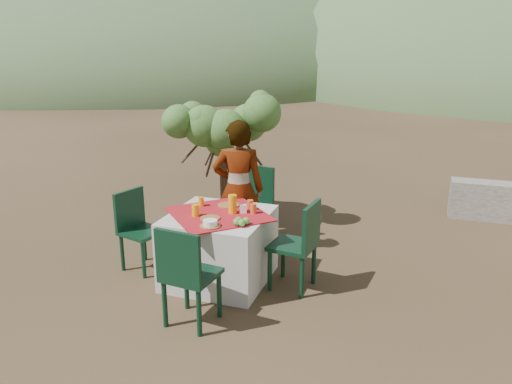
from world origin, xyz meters
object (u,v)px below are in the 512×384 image
(table, at_px, (219,247))
(shrub_tree, at_px, (228,134))
(chair_far, at_px, (253,201))
(person, at_px, (238,190))
(chair_near, at_px, (186,273))
(chair_right, at_px, (300,242))
(chair_left, at_px, (137,226))
(juice_pitcher, at_px, (233,204))

(table, height_order, shrub_tree, shrub_tree)
(table, distance_m, chair_far, 1.16)
(person, xyz_separation_m, shrub_tree, (-0.51, 0.96, 0.47))
(chair_near, bearing_deg, chair_right, -120.87)
(chair_far, xyz_separation_m, chair_left, (-0.98, -1.16, -0.04))
(person, relative_size, juice_pitcher, 8.37)
(table, bearing_deg, person, 92.84)
(chair_far, xyz_separation_m, chair_near, (0.10, -2.10, -0.01))
(chair_near, relative_size, juice_pitcher, 4.86)
(chair_left, xyz_separation_m, chair_right, (1.86, 0.08, 0.03))
(table, distance_m, chair_left, 1.00)
(chair_right, relative_size, shrub_tree, 0.58)
(chair_left, bearing_deg, juice_pitcher, -70.93)
(chair_right, relative_size, person, 0.58)
(table, height_order, chair_far, chair_far)
(chair_left, distance_m, juice_pitcher, 1.19)
(table, bearing_deg, chair_left, -179.36)
(chair_far, distance_m, chair_left, 1.52)
(person, bearing_deg, chair_right, 128.65)
(chair_right, bearing_deg, chair_left, -80.43)
(juice_pitcher, bearing_deg, chair_near, -92.56)
(chair_right, bearing_deg, juice_pitcher, -82.30)
(chair_far, bearing_deg, table, -77.39)
(chair_right, xyz_separation_m, person, (-0.90, 0.61, 0.30))
(chair_far, distance_m, shrub_tree, 1.05)
(chair_far, relative_size, juice_pitcher, 4.99)
(table, xyz_separation_m, chair_far, (-0.01, 1.15, 0.17))
(table, xyz_separation_m, chair_right, (0.87, 0.07, 0.15))
(chair_near, distance_m, chair_left, 1.44)
(chair_near, xyz_separation_m, shrub_tree, (-0.64, 2.60, 0.77))
(chair_near, distance_m, juice_pitcher, 1.07)
(shrub_tree, relative_size, juice_pitcher, 8.31)
(table, relative_size, chair_left, 1.43)
(chair_far, bearing_deg, shrub_tree, 149.37)
(table, bearing_deg, juice_pitcher, 25.21)
(chair_far, height_order, chair_left, chair_far)
(chair_right, xyz_separation_m, shrub_tree, (-1.42, 1.57, 0.77))
(table, bearing_deg, chair_near, -84.66)
(shrub_tree, bearing_deg, chair_left, -105.01)
(chair_far, relative_size, shrub_tree, 0.60)
(chair_right, bearing_deg, table, -78.23)
(table, height_order, chair_left, chair_left)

